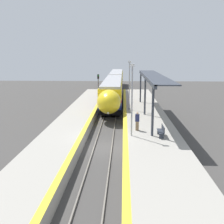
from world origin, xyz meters
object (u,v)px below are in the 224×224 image
(lamppost_near, at_px, (132,96))
(train, at_px, (115,84))
(platform_bench, at_px, (162,131))
(railway_signal, at_px, (98,85))
(person_waiting, at_px, (137,121))
(lamppost_mid, at_px, (129,82))

(lamppost_near, bearing_deg, train, 94.49)
(platform_bench, height_order, lamppost_near, lamppost_near)
(train, bearing_deg, platform_bench, -80.90)
(platform_bench, distance_m, railway_signal, 23.24)
(train, xyz_separation_m, railway_signal, (-2.37, -7.49, 0.53))
(person_waiting, distance_m, lamppost_near, 3.02)
(lamppost_near, bearing_deg, platform_bench, -3.43)
(train, xyz_separation_m, lamppost_near, (2.31, -29.43, 2.06))
(platform_bench, distance_m, person_waiting, 2.65)
(person_waiting, relative_size, railway_signal, 0.37)
(train, relative_size, lamppost_mid, 7.78)
(lamppost_near, bearing_deg, lamppost_mid, 90.00)
(lamppost_mid, bearing_deg, lamppost_near, -90.00)
(train, distance_m, person_waiting, 27.90)
(platform_bench, relative_size, lamppost_near, 0.29)
(train, distance_m, railway_signal, 7.88)
(train, height_order, lamppost_mid, lamppost_mid)
(train, height_order, railway_signal, railway_signal)
(platform_bench, distance_m, lamppost_near, 3.73)
(platform_bench, xyz_separation_m, railway_signal, (-7.11, 22.09, 1.29))
(train, xyz_separation_m, platform_bench, (4.74, -29.58, -0.76))
(platform_bench, distance_m, lamppost_mid, 12.00)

